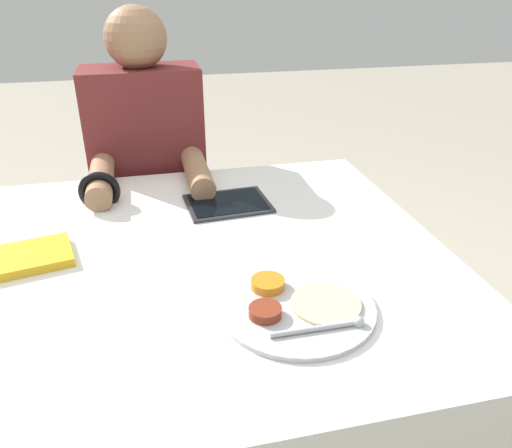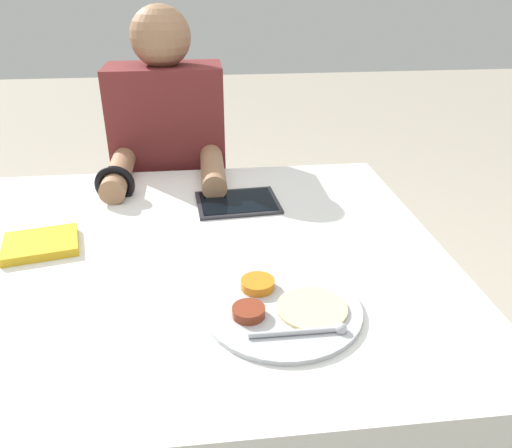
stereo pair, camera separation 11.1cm
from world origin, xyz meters
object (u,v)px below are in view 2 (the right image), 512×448
Objects in this scene: thali_tray at (282,308)px; person_diner at (173,198)px; tablet_device at (238,202)px; red_notebook at (41,245)px.

person_diner is (-0.24, 0.88, -0.16)m from thali_tray.
person_diner is at bearing 116.33° from tablet_device.
thali_tray is at bearing -84.77° from tablet_device.
person_diner is (0.27, 0.58, -0.16)m from red_notebook.
thali_tray is 1.28× the size of tablet_device.
person_diner is at bearing 65.57° from red_notebook.
tablet_device is at bearing -63.67° from person_diner.
red_notebook is at bearing 149.80° from thali_tray.
tablet_device is (0.46, 0.19, -0.00)m from red_notebook.
tablet_device is at bearing 22.15° from red_notebook.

